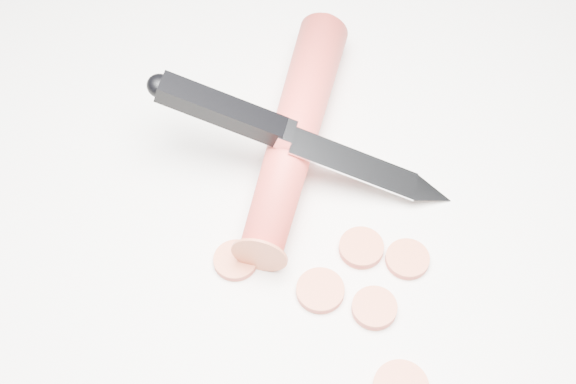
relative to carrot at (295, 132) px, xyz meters
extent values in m
plane|color=silver|center=(0.02, -0.07, -0.02)|extent=(2.40, 2.40, 0.00)
cylinder|color=red|center=(0.00, 0.00, 0.00)|extent=(0.14, 0.21, 0.04)
cylinder|color=#C75836|center=(0.02, -0.10, -0.02)|extent=(0.03, 0.03, 0.01)
cylinder|color=#C75836|center=(-0.07, -0.09, -0.02)|extent=(0.03, 0.03, 0.01)
cylinder|color=#C75836|center=(0.01, -0.15, -0.02)|extent=(0.03, 0.03, 0.01)
cylinder|color=#C75836|center=(-0.02, -0.13, -0.02)|extent=(0.03, 0.03, 0.01)
cylinder|color=#C75836|center=(0.05, -0.12, -0.02)|extent=(0.03, 0.03, 0.01)
camera|label=1|loc=(-0.11, -0.36, 0.48)|focal=50.00mm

